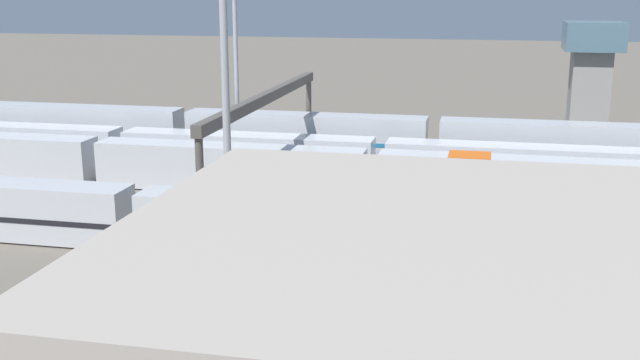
% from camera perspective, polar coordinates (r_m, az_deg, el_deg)
% --- Properties ---
extents(ground_plane, '(400.00, 400.00, 0.00)m').
position_cam_1_polar(ground_plane, '(60.05, 6.18, -2.18)').
color(ground_plane, '#60594F').
extents(track_bed_0, '(140.00, 2.80, 0.12)m').
position_cam_1_polar(track_bed_0, '(72.07, 7.27, 0.60)').
color(track_bed_0, '#3D3833').
rests_on(track_bed_0, ground_plane).
extents(track_bed_1, '(140.00, 2.80, 0.12)m').
position_cam_1_polar(track_bed_1, '(67.23, 6.88, -0.37)').
color(track_bed_1, '#4C443D').
rests_on(track_bed_1, ground_plane).
extents(track_bed_2, '(140.00, 2.80, 0.12)m').
position_cam_1_polar(track_bed_2, '(62.42, 6.43, -1.50)').
color(track_bed_2, '#3D3833').
rests_on(track_bed_2, ground_plane).
extents(track_bed_3, '(140.00, 2.80, 0.12)m').
position_cam_1_polar(track_bed_3, '(57.65, 5.91, -2.81)').
color(track_bed_3, '#3D3833').
rests_on(track_bed_3, ground_plane).
extents(track_bed_4, '(140.00, 2.80, 0.12)m').
position_cam_1_polar(track_bed_4, '(52.91, 5.29, -4.36)').
color(track_bed_4, '#4C443D').
rests_on(track_bed_4, ground_plane).
extents(track_bed_5, '(140.00, 2.80, 0.12)m').
position_cam_1_polar(track_bed_5, '(48.23, 4.55, -6.21)').
color(track_bed_5, '#3D3833').
rests_on(track_bed_5, ground_plane).
extents(train_on_track_1, '(139.00, 3.06, 4.40)m').
position_cam_1_polar(train_on_track_1, '(67.40, 2.66, 1.48)').
color(train_on_track_1, black).
rests_on(train_on_track_1, ground_plane).
extents(train_on_track_5, '(95.60, 3.06, 3.80)m').
position_cam_1_polar(train_on_track_5, '(47.27, 14.04, -4.53)').
color(train_on_track_5, '#B7BABF').
rests_on(train_on_track_5, ground_plane).
extents(train_on_track_3, '(10.00, 3.00, 5.00)m').
position_cam_1_polar(train_on_track_3, '(56.80, 13.63, -1.20)').
color(train_on_track_3, '#D85914').
rests_on(train_on_track_3, ground_plane).
extents(train_on_track_2, '(139.00, 3.00, 4.40)m').
position_cam_1_polar(train_on_track_2, '(62.46, 2.63, 0.49)').
color(train_on_track_2, black).
rests_on(train_on_track_2, ground_plane).
extents(train_on_track_0, '(71.40, 3.06, 5.00)m').
position_cam_1_polar(train_on_track_0, '(73.20, -1.12, 2.97)').
color(train_on_track_0, '#B7BABF').
rests_on(train_on_track_0, ground_plane).
extents(signal_gantry, '(0.70, 30.00, 8.80)m').
position_cam_1_polar(signal_gantry, '(60.46, -3.99, 5.32)').
color(signal_gantry, '#4C4742').
rests_on(signal_gantry, ground_plane).
extents(control_tower, '(6.00, 6.00, 13.18)m').
position_cam_1_polar(control_tower, '(88.10, 19.40, 7.44)').
color(control_tower, gray).
rests_on(control_tower, ground_plane).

